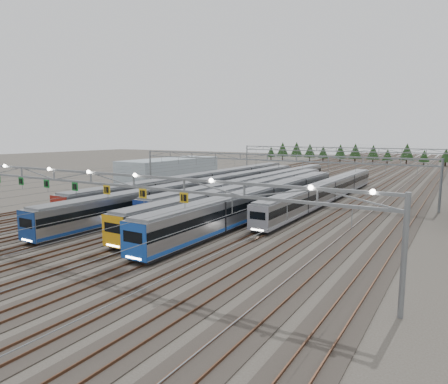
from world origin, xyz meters
The scene contains 13 objects.
ground centered at (0.00, 0.00, 0.00)m, with size 400.00×400.00×0.00m, color #47423A.
track_bed centered at (0.00, 100.00, 1.49)m, with size 54.00×260.00×5.42m.
train_a centered at (-11.25, 36.62, 2.26)m, with size 3.08×64.62×4.02m.
train_b centered at (-6.75, 31.07, 2.13)m, with size 2.88×67.75×3.75m.
train_c centered at (-2.25, 41.97, 2.01)m, with size 2.71×65.72×3.52m.
train_d centered at (2.25, 29.55, 2.12)m, with size 2.87×58.50×3.74m.
train_e centered at (6.75, 24.66, 2.21)m, with size 3.01×52.53×3.93m.
train_f centered at (11.25, 39.98, 1.98)m, with size 2.67×53.06×3.47m.
gantry_near centered at (-0.05, -0.12, 7.09)m, with size 56.36×0.61×8.08m.
gantry_mid centered at (0.00, 40.00, 6.39)m, with size 56.36×0.36×8.00m.
gantry_far centered at (0.00, 85.00, 6.39)m, with size 56.36×0.36×8.00m.
west_shed centered at (-34.46, 54.94, 2.61)m, with size 10.00×30.00×5.22m, color #95A7B2.
treeline centered at (2.25, 138.85, 4.23)m, with size 100.10×5.60×7.02m.
Camera 1 is at (30.78, -26.06, 11.45)m, focal length 32.00 mm.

